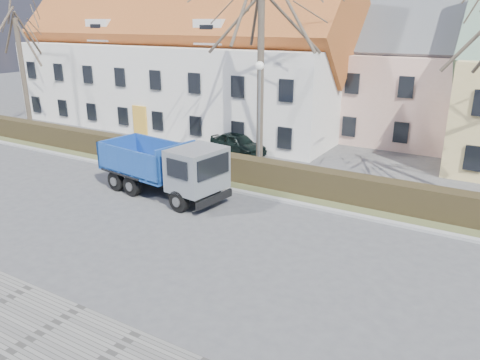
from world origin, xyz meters
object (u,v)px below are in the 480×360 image
Objects in this scene: streetlight at (259,121)px; cart_frame at (134,165)px; dump_truck at (159,166)px; parked_car_a at (238,144)px.

streetlight is 7.78× the size of cart_frame.
cart_frame is (-3.54, 2.01, -1.02)m from dump_truck.
parked_car_a is (3.17, 5.92, 0.31)m from cart_frame.
streetlight is at bearing 63.77° from dump_truck.
dump_truck is 4.20m from cart_frame.
streetlight is 5.41m from parked_car_a.
cart_frame is (-6.53, -2.43, -2.70)m from streetlight.
streetlight is 1.56× the size of parked_car_a.
dump_truck is at bearing -123.99° from streetlight.
dump_truck is 5.61m from streetlight.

